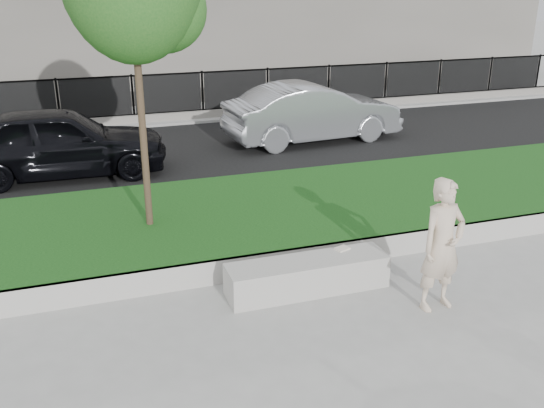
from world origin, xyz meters
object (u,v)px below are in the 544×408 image
object	(u,v)px
book	(342,249)
car_silver	(313,112)
stone_bench	(307,275)
car_dark	(59,142)
man	(442,245)

from	to	relation	value
book	car_silver	world-z (taller)	car_silver
book	car_silver	distance (m)	8.28
stone_bench	book	size ratio (longest dim) A/B	11.24
car_dark	book	bearing A→B (deg)	-146.75
man	book	size ratio (longest dim) A/B	8.84
stone_bench	car_dark	distance (m)	7.73
book	car_silver	xyz separation A→B (m)	(2.71, 7.82, 0.34)
stone_bench	book	world-z (taller)	book
stone_bench	man	distance (m)	2.02
man	book	bearing A→B (deg)	119.89
book	car_dark	size ratio (longest dim) A/B	0.05
car_dark	car_silver	xyz separation A→B (m)	(6.77, 1.10, -0.01)
stone_bench	car_dark	world-z (taller)	car_dark
book	man	bearing A→B (deg)	-71.65
car_dark	man	bearing A→B (deg)	-145.71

